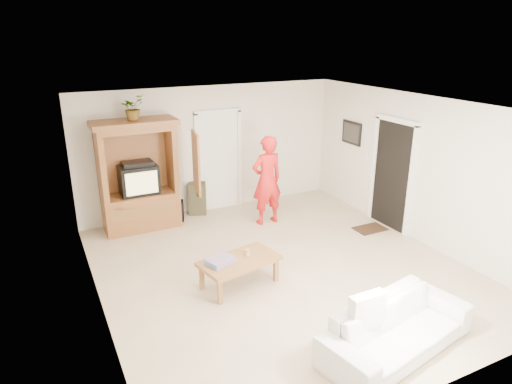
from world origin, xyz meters
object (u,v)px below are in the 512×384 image
at_px(armoire, 140,183).
at_px(sofa, 397,328).
at_px(coffee_table, 239,262).
at_px(man, 267,180).

distance_m(armoire, sofa, 5.33).
height_order(armoire, sofa, armoire).
bearing_deg(sofa, coffee_table, 104.72).
xyz_separation_m(man, coffee_table, (-1.48, -1.93, -0.51)).
bearing_deg(armoire, sofa, -69.86).
distance_m(sofa, coffee_table, 2.42).
bearing_deg(coffee_table, armoire, 94.49).
relative_size(man, sofa, 0.87).
distance_m(man, sofa, 4.17).
bearing_deg(coffee_table, man, 41.68).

